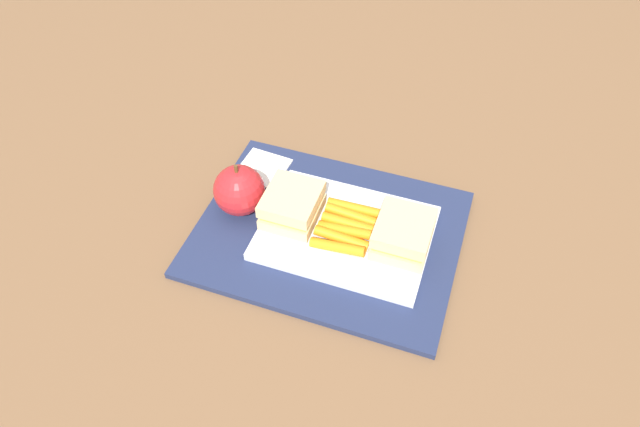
{
  "coord_description": "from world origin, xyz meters",
  "views": [
    {
      "loc": [
        -0.16,
        0.49,
        0.62
      ],
      "look_at": [
        0.01,
        0.0,
        0.04
      ],
      "focal_mm": 32.22,
      "sensor_mm": 36.0,
      "label": 1
    }
  ],
  "objects_px": {
    "food_tray": "(346,233)",
    "apple": "(238,192)",
    "carrot_sticks_bundle": "(346,227)",
    "paper_napkin": "(263,168)",
    "sandwich_half_right": "(292,205)",
    "sandwich_half_left": "(403,234)"
  },
  "relations": [
    {
      "from": "food_tray",
      "to": "sandwich_half_right",
      "type": "xyz_separation_m",
      "value": [
        0.08,
        0.0,
        0.03
      ]
    },
    {
      "from": "carrot_sticks_bundle",
      "to": "paper_napkin",
      "type": "distance_m",
      "value": 0.18
    },
    {
      "from": "sandwich_half_left",
      "to": "food_tray",
      "type": "bearing_deg",
      "value": 0.0
    },
    {
      "from": "sandwich_half_left",
      "to": "paper_napkin",
      "type": "distance_m",
      "value": 0.25
    },
    {
      "from": "food_tray",
      "to": "carrot_sticks_bundle",
      "type": "height_order",
      "value": "carrot_sticks_bundle"
    },
    {
      "from": "carrot_sticks_bundle",
      "to": "paper_napkin",
      "type": "height_order",
      "value": "carrot_sticks_bundle"
    },
    {
      "from": "sandwich_half_right",
      "to": "sandwich_half_left",
      "type": "bearing_deg",
      "value": 180.0
    },
    {
      "from": "food_tray",
      "to": "apple",
      "type": "xyz_separation_m",
      "value": [
        0.16,
        0.0,
        0.03
      ]
    },
    {
      "from": "apple",
      "to": "paper_napkin",
      "type": "bearing_deg",
      "value": -87.99
    },
    {
      "from": "sandwich_half_right",
      "to": "apple",
      "type": "relative_size",
      "value": 0.95
    },
    {
      "from": "food_tray",
      "to": "paper_napkin",
      "type": "height_order",
      "value": "food_tray"
    },
    {
      "from": "sandwich_half_left",
      "to": "sandwich_half_right",
      "type": "xyz_separation_m",
      "value": [
        0.16,
        0.0,
        0.0
      ]
    },
    {
      "from": "food_tray",
      "to": "sandwich_half_left",
      "type": "distance_m",
      "value": 0.08
    },
    {
      "from": "carrot_sticks_bundle",
      "to": "sandwich_half_right",
      "type": "bearing_deg",
      "value": 0.04
    },
    {
      "from": "food_tray",
      "to": "carrot_sticks_bundle",
      "type": "distance_m",
      "value": 0.01
    },
    {
      "from": "food_tray",
      "to": "sandwich_half_right",
      "type": "height_order",
      "value": "sandwich_half_right"
    },
    {
      "from": "food_tray",
      "to": "apple",
      "type": "bearing_deg",
      "value": 1.35
    },
    {
      "from": "carrot_sticks_bundle",
      "to": "apple",
      "type": "relative_size",
      "value": 1.05
    },
    {
      "from": "carrot_sticks_bundle",
      "to": "sandwich_half_left",
      "type": "bearing_deg",
      "value": 179.96
    },
    {
      "from": "sandwich_half_left",
      "to": "paper_napkin",
      "type": "bearing_deg",
      "value": -19.49
    },
    {
      "from": "sandwich_half_right",
      "to": "carrot_sticks_bundle",
      "type": "xyz_separation_m",
      "value": [
        -0.08,
        -0.0,
        -0.02
      ]
    },
    {
      "from": "food_tray",
      "to": "apple",
      "type": "height_order",
      "value": "apple"
    }
  ]
}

